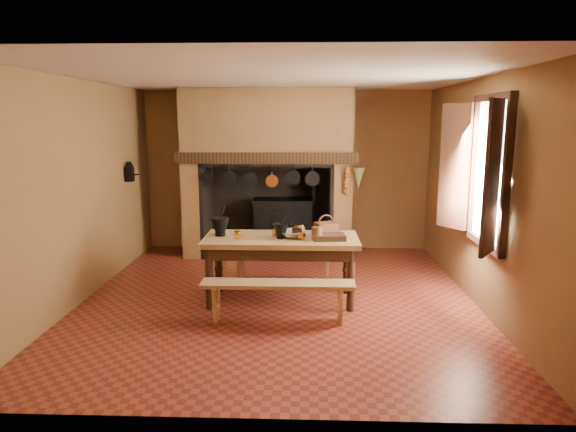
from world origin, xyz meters
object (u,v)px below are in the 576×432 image
(mixing_bowl, at_px, (292,234))
(wicker_basket, at_px, (326,228))
(work_table, at_px, (281,247))
(iron_range, at_px, (284,225))
(coffee_grinder, at_px, (298,231))
(bench_front, at_px, (278,293))

(mixing_bowl, distance_m, wicker_basket, 0.47)
(work_table, xyz_separation_m, wicker_basket, (0.57, 0.19, 0.22))
(mixing_bowl, bearing_deg, iron_range, 95.07)
(iron_range, distance_m, work_table, 2.54)
(iron_range, relative_size, coffee_grinder, 7.99)
(work_table, height_order, coffee_grinder, coffee_grinder)
(coffee_grinder, height_order, mixing_bowl, coffee_grinder)
(work_table, relative_size, bench_front, 1.12)
(coffee_grinder, bearing_deg, wicker_basket, 42.85)
(iron_range, xyz_separation_m, coffee_grinder, (0.30, -2.53, 0.43))
(mixing_bowl, height_order, wicker_basket, wicker_basket)
(wicker_basket, bearing_deg, bench_front, -144.33)
(work_table, height_order, mixing_bowl, mixing_bowl)
(iron_range, xyz_separation_m, work_table, (0.08, -2.53, 0.22))
(work_table, xyz_separation_m, coffee_grinder, (0.22, -0.00, 0.21))
(wicker_basket, bearing_deg, work_table, 175.35)
(work_table, height_order, bench_front, work_table)
(bench_front, bearing_deg, wicker_basket, 58.81)
(bench_front, xyz_separation_m, wicker_basket, (0.57, 0.94, 0.56))
(iron_range, height_order, work_table, iron_range)
(coffee_grinder, xyz_separation_m, mixing_bowl, (-0.07, 0.01, -0.03))
(work_table, distance_m, mixing_bowl, 0.23)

